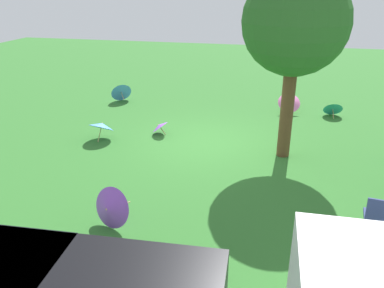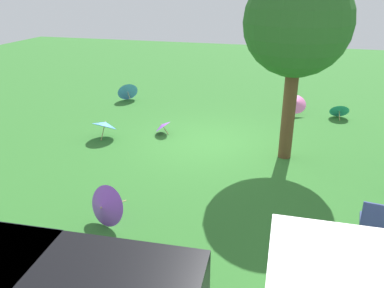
{
  "view_description": "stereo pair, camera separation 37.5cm",
  "coord_description": "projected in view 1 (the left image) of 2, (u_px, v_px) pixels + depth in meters",
  "views": [
    {
      "loc": [
        -1.96,
        10.67,
        4.49
      ],
      "look_at": [
        0.14,
        1.61,
        0.6
      ],
      "focal_mm": 36.41,
      "sensor_mm": 36.0,
      "label": 1
    },
    {
      "loc": [
        -2.33,
        10.58,
        4.49
      ],
      "look_at": [
        0.14,
        1.61,
        0.6
      ],
      "focal_mm": 36.41,
      "sensor_mm": 36.0,
      "label": 2
    }
  ],
  "objects": [
    {
      "name": "ground",
      "position": [
        209.0,
        143.0,
        11.73
      ],
      "size": [
        40.0,
        40.0,
        0.0
      ],
      "primitive_type": "plane",
      "color": "#2D6B28"
    },
    {
      "name": "parasol_pink_0",
      "position": [
        289.0,
        102.0,
        14.12
      ],
      "size": [
        0.91,
        0.84,
        0.8
      ],
      "color": "tan",
      "rests_on": "ground"
    },
    {
      "name": "parasol_blue_0",
      "position": [
        102.0,
        125.0,
        11.8
      ],
      "size": [
        0.93,
        0.92,
        0.7
      ],
      "color": "tan",
      "rests_on": "ground"
    },
    {
      "name": "parasol_purple_0",
      "position": [
        109.0,
        209.0,
        7.55
      ],
      "size": [
        0.91,
        0.9,
        0.85
      ],
      "color": "tan",
      "rests_on": "ground"
    },
    {
      "name": "parasol_teal_0",
      "position": [
        333.0,
        108.0,
        13.96
      ],
      "size": [
        0.72,
        0.66,
        0.61
      ],
      "color": "tan",
      "rests_on": "ground"
    },
    {
      "name": "parasol_purple_1",
      "position": [
        159.0,
        126.0,
        12.29
      ],
      "size": [
        0.58,
        0.63,
        0.49
      ],
      "color": "tan",
      "rests_on": "ground"
    },
    {
      "name": "shade_tree",
      "position": [
        295.0,
        23.0,
        9.54
      ],
      "size": [
        2.67,
        2.67,
        4.92
      ],
      "color": "brown",
      "rests_on": "ground"
    },
    {
      "name": "parasol_blue_2",
      "position": [
        121.0,
        91.0,
        15.7
      ],
      "size": [
        0.97,
        0.91,
        0.8
      ],
      "color": "tan",
      "rests_on": "ground"
    }
  ]
}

